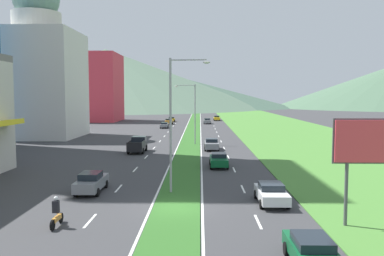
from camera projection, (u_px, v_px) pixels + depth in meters
name	position (u px, v px, depth m)	size (l,w,h in m)	color
ground_plane	(176.00, 209.00, 27.31)	(600.00, 600.00, 0.00)	#38383A
grass_median	(193.00, 131.00, 87.11)	(3.20, 240.00, 0.06)	#2D6023
grass_verge_right	(289.00, 131.00, 86.70)	(24.00, 240.00, 0.06)	#477F33
lane_dash_left_2	(90.00, 221.00, 24.65)	(0.16, 2.80, 0.01)	silver
lane_dash_left_3	(119.00, 188.00, 33.24)	(0.16, 2.80, 0.01)	silver
lane_dash_left_4	(135.00, 169.00, 41.83)	(0.16, 2.80, 0.01)	silver
lane_dash_left_5	(146.00, 157.00, 50.41)	(0.16, 2.80, 0.01)	silver
lane_dash_left_6	(154.00, 148.00, 59.00)	(0.16, 2.80, 0.01)	silver
lane_dash_left_7	(160.00, 141.00, 67.59)	(0.16, 2.80, 0.01)	silver
lane_dash_left_8	(164.00, 136.00, 76.17)	(0.16, 2.80, 0.01)	silver
lane_dash_left_9	(168.00, 132.00, 84.76)	(0.16, 2.80, 0.01)	silver
lane_dash_left_10	(171.00, 129.00, 93.35)	(0.16, 2.80, 0.01)	silver
lane_dash_left_11	(173.00, 126.00, 101.93)	(0.16, 2.80, 0.01)	silver
lane_dash_left_12	(176.00, 124.00, 110.52)	(0.16, 2.80, 0.01)	silver
lane_dash_right_2	(258.00, 222.00, 24.45)	(0.16, 2.80, 0.01)	silver
lane_dash_right_3	(243.00, 189.00, 33.04)	(0.16, 2.80, 0.01)	silver
lane_dash_right_4	(234.00, 170.00, 41.63)	(0.16, 2.80, 0.01)	silver
lane_dash_right_5	(228.00, 157.00, 50.21)	(0.16, 2.80, 0.01)	silver
lane_dash_right_6	(224.00, 148.00, 58.80)	(0.16, 2.80, 0.01)	silver
lane_dash_right_7	(221.00, 141.00, 67.39)	(0.16, 2.80, 0.01)	silver
lane_dash_right_8	(219.00, 136.00, 75.97)	(0.16, 2.80, 0.01)	silver
lane_dash_right_9	(217.00, 132.00, 84.56)	(0.16, 2.80, 0.01)	silver
lane_dash_right_10	(215.00, 129.00, 93.15)	(0.16, 2.80, 0.01)	silver
lane_dash_right_11	(214.00, 126.00, 101.73)	(0.16, 2.80, 0.01)	silver
lane_dash_right_12	(213.00, 124.00, 110.32)	(0.16, 2.80, 0.01)	silver
edge_line_median_left	(184.00, 131.00, 87.14)	(0.16, 240.00, 0.01)	silver
edge_line_median_right	(201.00, 131.00, 87.07)	(0.16, 240.00, 0.01)	silver
domed_building	(38.00, 72.00, 73.85)	(14.50, 14.50, 29.17)	silver
midrise_colored	(92.00, 88.00, 121.18)	(16.34, 16.34, 20.07)	#D83847
hill_far_left	(106.00, 79.00, 251.28)	(197.81, 197.81, 36.30)	#516B56
hill_far_center	(177.00, 92.00, 267.46)	(151.79, 151.79, 20.13)	#3D5647
street_lamp_near	(175.00, 117.00, 31.26)	(3.14, 0.44, 10.47)	#99999E
street_lamp_mid	(193.00, 110.00, 63.03)	(3.27, 0.33, 9.37)	#99999E
billboard_roadside	(379.00, 146.00, 23.15)	(5.28, 0.28, 6.31)	#4C4C51
car_0	(91.00, 182.00, 31.92)	(1.89, 4.60, 1.60)	slate
car_1	(219.00, 160.00, 43.18)	(1.95, 4.38, 1.48)	#0C5128
car_2	(172.00, 119.00, 117.94)	(1.92, 4.13, 1.42)	yellow
car_3	(164.00, 125.00, 95.14)	(1.86, 4.26, 1.36)	slate
car_4	(271.00, 193.00, 28.56)	(2.03, 4.35, 1.43)	silver
car_5	(217.00, 118.00, 123.95)	(1.94, 4.58, 1.51)	yellow
car_6	(207.00, 121.00, 109.81)	(1.97, 4.30, 1.48)	slate
car_7	(212.00, 144.00, 56.92)	(2.02, 4.67, 1.57)	slate
car_8	(169.00, 121.00, 107.97)	(2.00, 4.41, 1.49)	#C6842D
car_9	(313.00, 252.00, 17.83)	(1.93, 4.74, 1.36)	#0C5128
pickup_truck_0	(138.00, 145.00, 54.67)	(2.18, 5.40, 2.00)	black
motorcycle_rider	(56.00, 214.00, 23.49)	(0.36, 2.00, 1.80)	black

